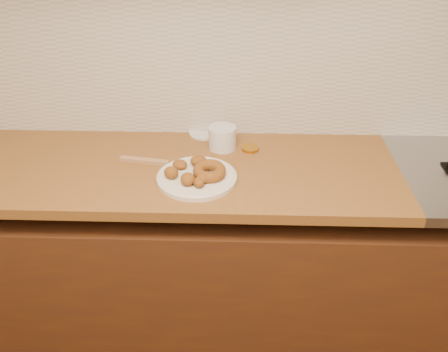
% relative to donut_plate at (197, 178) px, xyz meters
% --- Properties ---
extents(wall_back, '(4.00, 0.02, 2.70)m').
position_rel_donut_plate_xyz_m(wall_back, '(0.26, 0.41, 0.44)').
color(wall_back, '#C6B797').
rests_on(wall_back, ground).
extents(base_cabinet, '(3.60, 0.60, 0.77)m').
position_rel_donut_plate_xyz_m(base_cabinet, '(0.26, 0.10, -0.52)').
color(base_cabinet, '#4A250F').
rests_on(base_cabinet, floor).
extents(butcher_block, '(2.30, 0.62, 0.04)m').
position_rel_donut_plate_xyz_m(butcher_block, '(-0.39, 0.10, -0.03)').
color(butcher_block, brown).
rests_on(butcher_block, base_cabinet).
extents(backsplash, '(3.60, 0.02, 0.60)m').
position_rel_donut_plate_xyz_m(backsplash, '(0.26, 0.40, 0.29)').
color(backsplash, beige).
rests_on(backsplash, wall_back).
extents(donut_plate, '(0.29, 0.29, 0.02)m').
position_rel_donut_plate_xyz_m(donut_plate, '(0.00, 0.00, 0.00)').
color(donut_plate, beige).
rests_on(donut_plate, butcher_block).
extents(ring_donut, '(0.15, 0.15, 0.05)m').
position_rel_donut_plate_xyz_m(ring_donut, '(0.05, 0.00, 0.03)').
color(ring_donut, brown).
rests_on(ring_donut, donut_plate).
extents(fried_dough_chunks, '(0.18, 0.20, 0.05)m').
position_rel_donut_plate_xyz_m(fried_dough_chunks, '(-0.02, -0.01, 0.03)').
color(fried_dough_chunks, brown).
rests_on(fried_dough_chunks, donut_plate).
extents(plastic_tub, '(0.14, 0.14, 0.09)m').
position_rel_donut_plate_xyz_m(plastic_tub, '(0.08, 0.25, 0.04)').
color(plastic_tub, silver).
rests_on(plastic_tub, butcher_block).
extents(tub_lid, '(0.16, 0.16, 0.01)m').
position_rel_donut_plate_xyz_m(tub_lid, '(0.01, 0.38, -0.00)').
color(tub_lid, silver).
rests_on(tub_lid, butcher_block).
extents(brass_jar_lid, '(0.08, 0.08, 0.01)m').
position_rel_donut_plate_xyz_m(brass_jar_lid, '(0.20, 0.24, -0.00)').
color(brass_jar_lid, '#B67A1B').
rests_on(brass_jar_lid, butcher_block).
extents(wooden_utensil, '(0.20, 0.06, 0.02)m').
position_rel_donut_plate_xyz_m(wooden_utensil, '(-0.22, 0.12, -0.00)').
color(wooden_utensil, '#9E744E').
rests_on(wooden_utensil, butcher_block).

